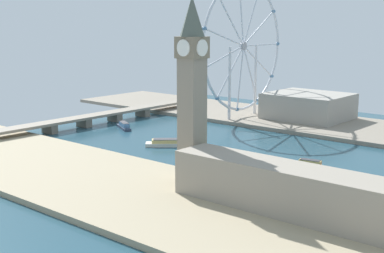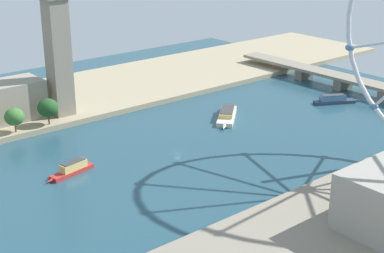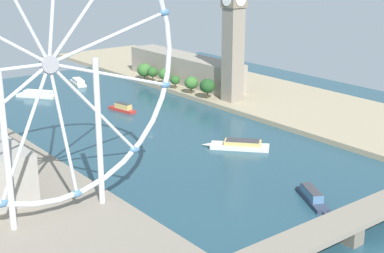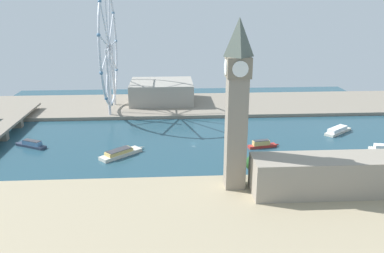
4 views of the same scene
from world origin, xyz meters
TOP-DOWN VIEW (x-y plane):
  - ground_plane at (0.00, 0.00)m, footprint 390.69×390.69m
  - riverbank_left at (-110.34, 0.00)m, footprint 90.00×520.00m
  - riverbank_right at (110.34, 0.00)m, footprint 90.00×520.00m
  - clock_tower at (-79.77, -18.13)m, footprint 13.60×13.60m
  - parliament_block at (-90.52, -85.83)m, footprint 22.00×119.41m
  - tree_row_embankment at (-69.44, -74.37)m, footprint 12.30×90.08m
  - ferris_wheel at (91.93, 72.77)m, footprint 110.51×3.20m
  - riverside_hall at (120.56, 25.49)m, footprint 54.53×63.85m
  - river_bridge at (0.00, 150.84)m, footprint 202.69×14.47m
  - tour_boat_1 at (-11.50, -50.41)m, footprint 9.02×25.13m
  - tour_boat_2 at (-0.61, 121.10)m, footprint 17.13×27.93m
  - tour_boat_3 at (-21.98, 52.59)m, footprint 28.63×30.98m

SIDE VIEW (x-z plane):
  - ground_plane at x=0.00m, z-range 0.00..0.00m
  - riverbank_left at x=-110.34m, z-range 0.00..3.00m
  - riverbank_right at x=110.34m, z-range 0.00..3.00m
  - tour_boat_3 at x=-21.98m, z-range -0.45..4.59m
  - tour_boat_2 at x=-0.61m, z-range -0.49..4.91m
  - tour_boat_1 at x=-11.50m, z-range -0.54..5.09m
  - river_bridge at x=0.00m, z-range 2.18..10.77m
  - tree_row_embankment at x=-69.44m, z-range 4.15..18.26m
  - parliament_block at x=-90.52m, z-range 3.00..23.68m
  - riverside_hall at x=120.56m, z-range 3.00..24.04m
  - clock_tower at x=-79.77m, z-range 4.79..98.42m
  - ferris_wheel at x=91.93m, z-range 4.95..119.49m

